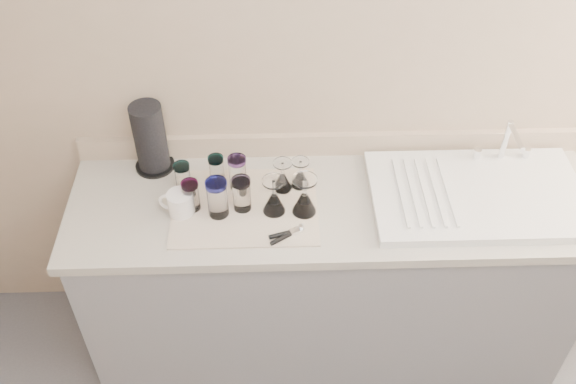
{
  "coord_description": "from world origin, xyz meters",
  "views": [
    {
      "loc": [
        -0.24,
        -0.56,
        2.62
      ],
      "look_at": [
        -0.18,
        1.15,
        1.0
      ],
      "focal_mm": 40.0,
      "sensor_mm": 36.0,
      "label": 1
    }
  ],
  "objects_px": {
    "white_mug": "(180,204)",
    "can_opener": "(287,234)",
    "goblet_front_right": "(304,200)",
    "goblet_front_left": "(274,201)",
    "tumbler_teal": "(183,177)",
    "tumbler_lavender": "(242,194)",
    "sink_unit": "(478,194)",
    "tumbler_purple": "(238,172)",
    "tumbler_magenta": "(191,195)",
    "tumbler_blue": "(217,198)",
    "tumbler_cyan": "(217,169)",
    "goblet_back_right": "(300,177)",
    "goblet_back_left": "(283,180)",
    "paper_towel_roll": "(150,139)"
  },
  "relations": [
    {
      "from": "sink_unit",
      "to": "can_opener",
      "type": "relative_size",
      "value": 6.23
    },
    {
      "from": "goblet_back_left",
      "to": "goblet_front_right",
      "type": "relative_size",
      "value": 0.8
    },
    {
      "from": "tumbler_teal",
      "to": "tumbler_magenta",
      "type": "bearing_deg",
      "value": -69.3
    },
    {
      "from": "sink_unit",
      "to": "can_opener",
      "type": "xyz_separation_m",
      "value": [
        -0.74,
        -0.19,
        -0.0
      ]
    },
    {
      "from": "white_mug",
      "to": "tumbler_blue",
      "type": "bearing_deg",
      "value": -5.37
    },
    {
      "from": "tumbler_magenta",
      "to": "tumbler_blue",
      "type": "bearing_deg",
      "value": -18.02
    },
    {
      "from": "tumbler_magenta",
      "to": "tumbler_blue",
      "type": "relative_size",
      "value": 0.8
    },
    {
      "from": "goblet_back_right",
      "to": "goblet_front_right",
      "type": "distance_m",
      "value": 0.15
    },
    {
      "from": "goblet_back_left",
      "to": "can_opener",
      "type": "distance_m",
      "value": 0.26
    },
    {
      "from": "sink_unit",
      "to": "tumbler_teal",
      "type": "bearing_deg",
      "value": 176.31
    },
    {
      "from": "sink_unit",
      "to": "goblet_front_right",
      "type": "xyz_separation_m",
      "value": [
        -0.68,
        -0.06,
        0.04
      ]
    },
    {
      "from": "tumbler_teal",
      "to": "tumbler_lavender",
      "type": "xyz_separation_m",
      "value": [
        0.23,
        -0.11,
        0.01
      ]
    },
    {
      "from": "tumbler_cyan",
      "to": "tumbler_lavender",
      "type": "distance_m",
      "value": 0.18
    },
    {
      "from": "tumbler_purple",
      "to": "white_mug",
      "type": "xyz_separation_m",
      "value": [
        -0.21,
        -0.13,
        -0.03
      ]
    },
    {
      "from": "tumbler_purple",
      "to": "goblet_front_right",
      "type": "relative_size",
      "value": 0.87
    },
    {
      "from": "tumbler_blue",
      "to": "goblet_back_right",
      "type": "xyz_separation_m",
      "value": [
        0.31,
        0.15,
        -0.04
      ]
    },
    {
      "from": "white_mug",
      "to": "tumbler_purple",
      "type": "bearing_deg",
      "value": 32.11
    },
    {
      "from": "tumbler_magenta",
      "to": "goblet_front_right",
      "type": "height_order",
      "value": "goblet_front_right"
    },
    {
      "from": "tumbler_lavender",
      "to": "sink_unit",
      "type": "bearing_deg",
      "value": 2.27
    },
    {
      "from": "tumbler_purple",
      "to": "white_mug",
      "type": "bearing_deg",
      "value": -147.89
    },
    {
      "from": "tumbler_cyan",
      "to": "can_opener",
      "type": "bearing_deg",
      "value": -48.88
    },
    {
      "from": "paper_towel_roll",
      "to": "tumbler_cyan",
      "type": "bearing_deg",
      "value": -22.23
    },
    {
      "from": "goblet_front_left",
      "to": "tumbler_blue",
      "type": "bearing_deg",
      "value": -177.51
    },
    {
      "from": "goblet_front_left",
      "to": "white_mug",
      "type": "relative_size",
      "value": 1.07
    },
    {
      "from": "white_mug",
      "to": "goblet_front_left",
      "type": "bearing_deg",
      "value": -0.73
    },
    {
      "from": "tumbler_lavender",
      "to": "goblet_front_left",
      "type": "bearing_deg",
      "value": -9.07
    },
    {
      "from": "sink_unit",
      "to": "goblet_back_left",
      "type": "distance_m",
      "value": 0.76
    },
    {
      "from": "tumbler_cyan",
      "to": "tumbler_blue",
      "type": "distance_m",
      "value": 0.18
    },
    {
      "from": "tumbler_magenta",
      "to": "goblet_front_right",
      "type": "distance_m",
      "value": 0.42
    },
    {
      "from": "tumbler_blue",
      "to": "goblet_back_right",
      "type": "distance_m",
      "value": 0.35
    },
    {
      "from": "goblet_front_right",
      "to": "can_opener",
      "type": "xyz_separation_m",
      "value": [
        -0.07,
        -0.13,
        -0.05
      ]
    },
    {
      "from": "goblet_front_left",
      "to": "can_opener",
      "type": "xyz_separation_m",
      "value": [
        0.04,
        -0.13,
        -0.04
      ]
    },
    {
      "from": "can_opener",
      "to": "tumbler_purple",
      "type": "bearing_deg",
      "value": 123.71
    },
    {
      "from": "sink_unit",
      "to": "tumbler_lavender",
      "type": "distance_m",
      "value": 0.91
    },
    {
      "from": "tumbler_purple",
      "to": "tumbler_blue",
      "type": "relative_size",
      "value": 0.9
    },
    {
      "from": "white_mug",
      "to": "can_opener",
      "type": "bearing_deg",
      "value": -19.21
    },
    {
      "from": "tumbler_teal",
      "to": "goblet_front_right",
      "type": "height_order",
      "value": "goblet_front_right"
    },
    {
      "from": "sink_unit",
      "to": "tumbler_magenta",
      "type": "xyz_separation_m",
      "value": [
        -1.1,
        -0.03,
        0.05
      ]
    },
    {
      "from": "tumbler_blue",
      "to": "paper_towel_roll",
      "type": "height_order",
      "value": "paper_towel_roll"
    },
    {
      "from": "tumbler_purple",
      "to": "paper_towel_roll",
      "type": "xyz_separation_m",
      "value": [
        -0.34,
        0.14,
        0.06
      ]
    },
    {
      "from": "tumbler_magenta",
      "to": "goblet_back_right",
      "type": "bearing_deg",
      "value": 15.6
    },
    {
      "from": "tumbler_cyan",
      "to": "tumbler_purple",
      "type": "relative_size",
      "value": 0.86
    },
    {
      "from": "goblet_front_right",
      "to": "white_mug",
      "type": "height_order",
      "value": "goblet_front_right"
    },
    {
      "from": "sink_unit",
      "to": "tumbler_magenta",
      "type": "height_order",
      "value": "sink_unit"
    },
    {
      "from": "tumbler_teal",
      "to": "tumbler_cyan",
      "type": "xyz_separation_m",
      "value": [
        0.13,
        0.04,
        -0.0
      ]
    },
    {
      "from": "goblet_back_left",
      "to": "goblet_front_right",
      "type": "bearing_deg",
      "value": -59.12
    },
    {
      "from": "sink_unit",
      "to": "tumbler_cyan",
      "type": "distance_m",
      "value": 1.02
    },
    {
      "from": "tumbler_teal",
      "to": "goblet_back_right",
      "type": "height_order",
      "value": "tumbler_teal"
    },
    {
      "from": "tumbler_magenta",
      "to": "goblet_front_left",
      "type": "relative_size",
      "value": 0.83
    },
    {
      "from": "goblet_front_right",
      "to": "white_mug",
      "type": "distance_m",
      "value": 0.47
    }
  ]
}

